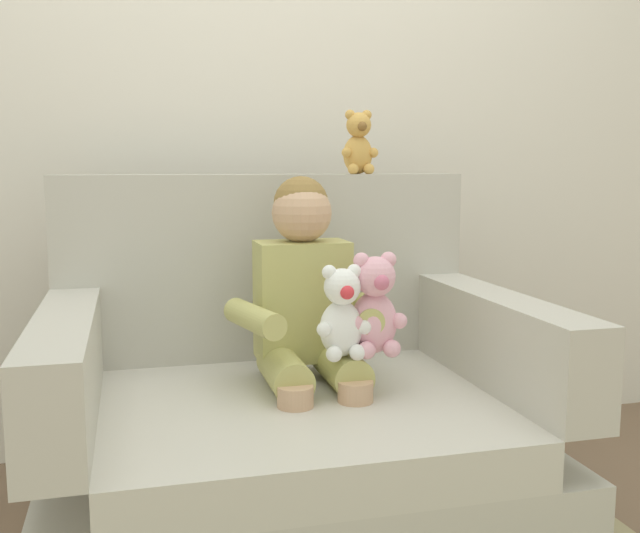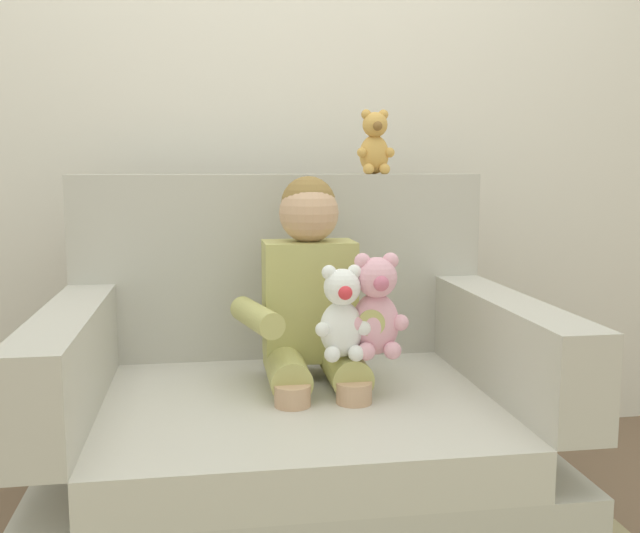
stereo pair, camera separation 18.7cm
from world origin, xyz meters
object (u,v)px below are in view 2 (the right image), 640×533
at_px(armchair, 293,423).
at_px(plush_pink, 376,308).
at_px(plush_honey_on_backrest, 375,144).
at_px(seated_child, 312,309).
at_px(plush_white, 342,315).

height_order(armchair, plush_pink, armchair).
bearing_deg(plush_honey_on_backrest, armchair, -132.91).
xyz_separation_m(seated_child, plush_pink, (0.15, -0.14, 0.03)).
bearing_deg(plush_pink, plush_white, 165.21).
height_order(seated_child, plush_pink, seated_child).
xyz_separation_m(seated_child, plush_white, (0.06, -0.15, 0.01)).
distance_m(seated_child, plush_pink, 0.21).
distance_m(seated_child, plush_white, 0.16).
xyz_separation_m(seated_child, plush_honey_on_backrest, (0.25, 0.33, 0.47)).
bearing_deg(plush_white, plush_honey_on_backrest, 87.01).
height_order(seated_child, plush_honey_on_backrest, plush_honey_on_backrest).
relative_size(armchair, plush_honey_on_backrest, 6.24).
bearing_deg(plush_honey_on_backrest, seated_child, -129.79).
bearing_deg(seated_child, plush_honey_on_backrest, 51.54).
bearing_deg(seated_child, plush_white, -71.33).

